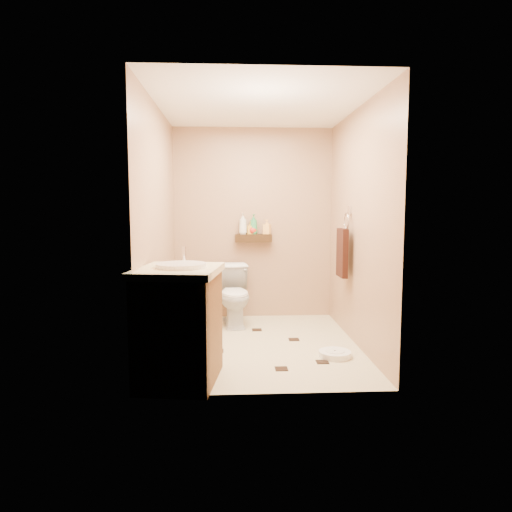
{
  "coord_description": "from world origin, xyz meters",
  "views": [
    {
      "loc": [
        -0.28,
        -4.56,
        1.4
      ],
      "look_at": [
        -0.02,
        0.25,
        0.89
      ],
      "focal_mm": 32.0,
      "sensor_mm": 36.0,
      "label": 1
    }
  ],
  "objects": [
    {
      "name": "bottle_a",
      "position": [
        -0.13,
        1.17,
        1.2
      ],
      "size": [
        0.12,
        0.12,
        0.27
      ],
      "primitive_type": "imported",
      "rotation": [
        0.0,
        0.0,
        0.13
      ],
      "color": "silver",
      "rests_on": "wall_shelf"
    },
    {
      "name": "floor_accents",
      "position": [
        0.02,
        -0.06,
        0.0
      ],
      "size": [
        1.19,
        1.39,
        0.01
      ],
      "color": "black",
      "rests_on": "ground"
    },
    {
      "name": "toilet",
      "position": [
        -0.25,
        0.83,
        0.36
      ],
      "size": [
        0.47,
        0.74,
        0.71
      ],
      "primitive_type": "imported",
      "rotation": [
        0.0,
        0.0,
        0.1
      ],
      "color": "white",
      "rests_on": "ground"
    },
    {
      "name": "toilet_paper",
      "position": [
        -0.94,
        0.65,
        0.6
      ],
      "size": [
        0.12,
        0.11,
        0.12
      ],
      "color": "white",
      "rests_on": "wall_left"
    },
    {
      "name": "bottle_e",
      "position": [
        0.17,
        1.17,
        1.16
      ],
      "size": [
        0.11,
        0.11,
        0.18
      ],
      "primitive_type": "imported",
      "rotation": [
        0.0,
        0.0,
        4.31
      ],
      "color": "#FFB854",
      "rests_on": "wall_shelf"
    },
    {
      "name": "bottle_d",
      "position": [
        0.0,
        1.17,
        1.2
      ],
      "size": [
        0.13,
        0.13,
        0.25
      ],
      "primitive_type": "imported",
      "rotation": [
        0.0,
        0.0,
        0.43
      ],
      "color": "#309251",
      "rests_on": "wall_shelf"
    },
    {
      "name": "wall_back",
      "position": [
        0.0,
        1.25,
        1.2
      ],
      "size": [
        2.0,
        0.04,
        2.4
      ],
      "primitive_type": "cube",
      "color": "#A77B5F",
      "rests_on": "ground"
    },
    {
      "name": "toilet_brush",
      "position": [
        -0.82,
        1.02,
        0.16
      ],
      "size": [
        0.1,
        0.1,
        0.46
      ],
      "color": "#18615B",
      "rests_on": "ground"
    },
    {
      "name": "bottle_c",
      "position": [
        -0.01,
        1.17,
        1.14
      ],
      "size": [
        0.15,
        0.15,
        0.14
      ],
      "primitive_type": "imported",
      "rotation": [
        0.0,
        0.0,
        3.7
      ],
      "color": "red",
      "rests_on": "wall_shelf"
    },
    {
      "name": "towel_ring",
      "position": [
        0.91,
        0.25,
        0.95
      ],
      "size": [
        0.12,
        0.3,
        0.76
      ],
      "color": "silver",
      "rests_on": "wall_right"
    },
    {
      "name": "wall_left",
      "position": [
        -1.0,
        0.0,
        1.2
      ],
      "size": [
        0.04,
        2.5,
        2.4
      ],
      "primitive_type": "cube",
      "color": "#A77B5F",
      "rests_on": "ground"
    },
    {
      "name": "bottle_b",
      "position": [
        -0.04,
        1.17,
        1.15
      ],
      "size": [
        0.07,
        0.08,
        0.16
      ],
      "primitive_type": "imported",
      "rotation": [
        0.0,
        0.0,
        0.04
      ],
      "color": "gold",
      "rests_on": "wall_shelf"
    },
    {
      "name": "wall_right",
      "position": [
        1.0,
        0.0,
        1.2
      ],
      "size": [
        0.04,
        2.5,
        2.4
      ],
      "primitive_type": "cube",
      "color": "#A77B5F",
      "rests_on": "ground"
    },
    {
      "name": "ground",
      "position": [
        0.0,
        0.0,
        0.0
      ],
      "size": [
        2.5,
        2.5,
        0.0
      ],
      "primitive_type": "plane",
      "color": "beige",
      "rests_on": "ground"
    },
    {
      "name": "wall_front",
      "position": [
        0.0,
        -1.25,
        1.2
      ],
      "size": [
        2.0,
        0.04,
        2.4
      ],
      "primitive_type": "cube",
      "color": "#A77B5F",
      "rests_on": "ground"
    },
    {
      "name": "vanity",
      "position": [
        -0.7,
        -0.95,
        0.48
      ],
      "size": [
        0.73,
        0.84,
        1.08
      ],
      "rotation": [
        0.0,
        0.0,
        -0.14
      ],
      "color": "brown",
      "rests_on": "ground"
    },
    {
      "name": "bathroom_scale",
      "position": [
        0.69,
        -0.43,
        0.03
      ],
      "size": [
        0.37,
        0.37,
        0.06
      ],
      "rotation": [
        0.0,
        0.0,
        0.28
      ],
      "color": "white",
      "rests_on": "ground"
    },
    {
      "name": "ceiling",
      "position": [
        0.0,
        0.0,
        2.4
      ],
      "size": [
        2.0,
        2.5,
        0.02
      ],
      "primitive_type": "cube",
      "color": "white",
      "rests_on": "wall_back"
    },
    {
      "name": "wall_shelf",
      "position": [
        0.0,
        1.17,
        1.02
      ],
      "size": [
        0.46,
        0.14,
        0.1
      ],
      "primitive_type": "cube",
      "color": "#34200E",
      "rests_on": "wall_back"
    }
  ]
}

